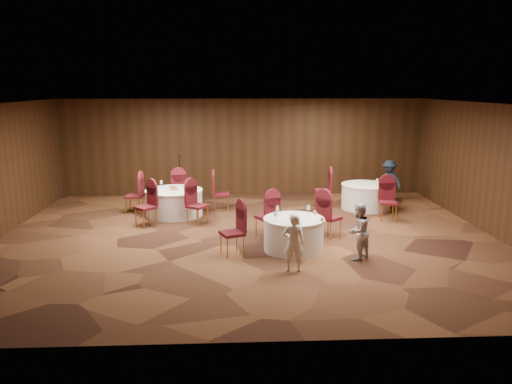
{
  "coord_description": "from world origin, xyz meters",
  "views": [
    {
      "loc": [
        -0.38,
        -11.56,
        3.62
      ],
      "look_at": [
        0.2,
        0.2,
        1.1
      ],
      "focal_mm": 35.0,
      "sensor_mm": 36.0,
      "label": 1
    }
  ],
  "objects_px": {
    "mic_stand": "(180,190)",
    "table_right": "(366,196)",
    "woman_a": "(294,243)",
    "woman_b": "(358,231)",
    "table_left": "(174,202)",
    "man_c": "(389,181)",
    "table_main": "(294,234)"
  },
  "relations": [
    {
      "from": "table_right",
      "to": "woman_b",
      "type": "distance_m",
      "value": 4.61
    },
    {
      "from": "table_main",
      "to": "woman_b",
      "type": "xyz_separation_m",
      "value": [
        1.28,
        -0.65,
        0.24
      ]
    },
    {
      "from": "table_right",
      "to": "man_c",
      "type": "distance_m",
      "value": 1.31
    },
    {
      "from": "mic_stand",
      "to": "table_right",
      "type": "bearing_deg",
      "value": -7.84
    },
    {
      "from": "man_c",
      "to": "mic_stand",
      "type": "bearing_deg",
      "value": -134.59
    },
    {
      "from": "woman_a",
      "to": "man_c",
      "type": "relative_size",
      "value": 0.88
    },
    {
      "from": "table_left",
      "to": "man_c",
      "type": "relative_size",
      "value": 1.21
    },
    {
      "from": "table_main",
      "to": "mic_stand",
      "type": "xyz_separation_m",
      "value": [
        -2.96,
        4.53,
        0.08
      ]
    },
    {
      "from": "mic_stand",
      "to": "man_c",
      "type": "bearing_deg",
      "value": 0.71
    },
    {
      "from": "mic_stand",
      "to": "man_c",
      "type": "xyz_separation_m",
      "value": [
        6.56,
        0.08,
        0.21
      ]
    },
    {
      "from": "woman_a",
      "to": "man_c",
      "type": "bearing_deg",
      "value": -116.67
    },
    {
      "from": "man_c",
      "to": "table_main",
      "type": "bearing_deg",
      "value": -83.24
    },
    {
      "from": "table_right",
      "to": "mic_stand",
      "type": "height_order",
      "value": "mic_stand"
    },
    {
      "from": "table_main",
      "to": "woman_a",
      "type": "distance_m",
      "value": 1.32
    },
    {
      "from": "table_right",
      "to": "woman_a",
      "type": "height_order",
      "value": "woman_a"
    },
    {
      "from": "table_left",
      "to": "table_right",
      "type": "xyz_separation_m",
      "value": [
        5.64,
        0.52,
        -0.0
      ]
    },
    {
      "from": "mic_stand",
      "to": "man_c",
      "type": "relative_size",
      "value": 1.18
    },
    {
      "from": "mic_stand",
      "to": "woman_b",
      "type": "height_order",
      "value": "mic_stand"
    },
    {
      "from": "table_left",
      "to": "woman_b",
      "type": "bearing_deg",
      "value": -42.13
    },
    {
      "from": "table_main",
      "to": "table_left",
      "type": "xyz_separation_m",
      "value": [
        -3.01,
        3.23,
        0.0
      ]
    },
    {
      "from": "table_right",
      "to": "mic_stand",
      "type": "bearing_deg",
      "value": 172.16
    },
    {
      "from": "table_main",
      "to": "woman_a",
      "type": "relative_size",
      "value": 1.15
    },
    {
      "from": "woman_a",
      "to": "woman_b",
      "type": "xyz_separation_m",
      "value": [
        1.45,
        0.65,
        0.02
      ]
    },
    {
      "from": "woman_b",
      "to": "mic_stand",
      "type": "bearing_deg",
      "value": -92.73
    },
    {
      "from": "man_c",
      "to": "woman_b",
      "type": "bearing_deg",
      "value": -69.05
    },
    {
      "from": "table_left",
      "to": "table_right",
      "type": "bearing_deg",
      "value": 5.3
    },
    {
      "from": "table_left",
      "to": "woman_a",
      "type": "distance_m",
      "value": 5.35
    },
    {
      "from": "woman_a",
      "to": "man_c",
      "type": "xyz_separation_m",
      "value": [
        3.76,
        5.9,
        0.08
      ]
    },
    {
      "from": "woman_b",
      "to": "table_left",
      "type": "bearing_deg",
      "value": -84.23
    },
    {
      "from": "mic_stand",
      "to": "man_c",
      "type": "distance_m",
      "value": 6.56
    },
    {
      "from": "table_main",
      "to": "table_right",
      "type": "bearing_deg",
      "value": 54.92
    },
    {
      "from": "woman_a",
      "to": "mic_stand",
      "type": "bearing_deg",
      "value": -58.48
    }
  ]
}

